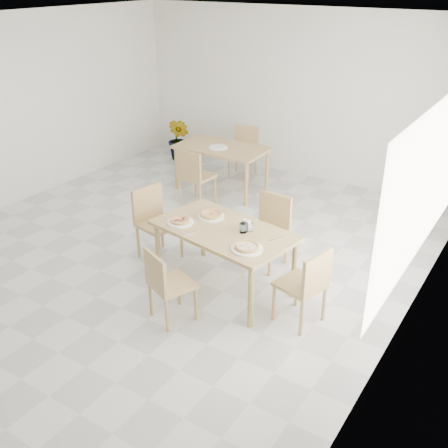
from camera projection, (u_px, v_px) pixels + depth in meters
The scene contains 22 objects.
room at pixel (429, 182), 4.98m from camera, with size 7.28×7.00×7.00m.
main_table at pixel (224, 235), 5.79m from camera, with size 1.68×1.12×0.75m.
chair_south at pixel (165, 282), 5.30m from camera, with size 0.52×0.52×0.81m.
chair_north at pixel (270, 225), 6.37m from camera, with size 0.47×0.47×0.89m.
chair_west at pixel (154, 218), 6.52m from camera, with size 0.53×0.53×0.91m.
chair_east at pixel (307, 282), 5.24m from camera, with size 0.52×0.52×0.86m.
plate_margherita at pixel (211, 216), 6.03m from camera, with size 0.31×0.31×0.02m, color white.
plate_mushroom at pixel (247, 249), 5.33m from camera, with size 0.33×0.33×0.02m, color white.
plate_pepperoni at pixel (180, 222), 5.89m from camera, with size 0.30×0.30×0.02m, color white.
pizza_margherita at pixel (211, 214), 6.02m from camera, with size 0.26×0.26×0.03m.
pizza_mushroom at pixel (247, 247), 5.32m from camera, with size 0.34×0.34×0.03m.
pizza_pepperoni at pixel (180, 220), 5.87m from camera, with size 0.26×0.26×0.03m.
tumbler_a at pixel (250, 227), 5.69m from camera, with size 0.08×0.08×0.10m, color white.
tumbler_b at pixel (243, 228), 5.66m from camera, with size 0.08×0.08×0.11m, color white.
napkin_holder at pixel (247, 225), 5.69m from camera, with size 0.12×0.08×0.12m.
fork_a at pixel (191, 233), 5.66m from camera, with size 0.01×0.17×0.01m, color silver.
fork_b at pixel (276, 239), 5.53m from camera, with size 0.02×0.18×0.01m, color silver.
second_table at pixel (222, 152), 8.44m from camera, with size 1.47×0.87×0.75m.
chair_back_s at pixel (194, 174), 7.92m from camera, with size 0.47×0.47×0.91m.
chair_back_n at pixel (244, 148), 9.17m from camera, with size 0.49×0.49×0.86m.
plate_empty at pixel (218, 147), 8.34m from camera, with size 0.30×0.30×0.02m, color white.
potted_plant at pixel (179, 139), 9.93m from camera, with size 0.45×0.36×0.82m, color #20681F.
Camera 1 is at (3.88, -4.66, 3.33)m, focal length 42.00 mm.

